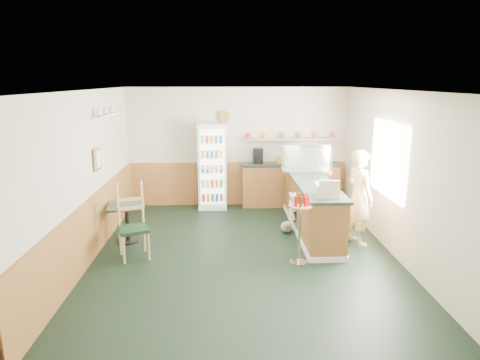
{
  "coord_description": "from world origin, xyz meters",
  "views": [
    {
      "loc": [
        -0.29,
        -6.7,
        2.86
      ],
      "look_at": [
        -0.03,
        0.6,
        1.14
      ],
      "focal_mm": 32.0,
      "sensor_mm": 36.0,
      "label": 1
    }
  ],
  "objects_px": {
    "display_case": "(306,159)",
    "condiment_stand": "(300,217)",
    "cash_register": "(327,190)",
    "drinks_fridge": "(212,166)",
    "shopkeeper": "(359,198)",
    "cafe_chair": "(134,218)",
    "cafe_table": "(127,216)"
  },
  "relations": [
    {
      "from": "cafe_table",
      "to": "cafe_chair",
      "type": "relative_size",
      "value": 0.59
    },
    {
      "from": "condiment_stand",
      "to": "cafe_table",
      "type": "distance_m",
      "value": 3.1
    },
    {
      "from": "shopkeeper",
      "to": "cafe_chair",
      "type": "relative_size",
      "value": 1.37
    },
    {
      "from": "cash_register",
      "to": "condiment_stand",
      "type": "bearing_deg",
      "value": -140.7
    },
    {
      "from": "display_case",
      "to": "cash_register",
      "type": "height_order",
      "value": "display_case"
    },
    {
      "from": "display_case",
      "to": "cafe_table",
      "type": "distance_m",
      "value": 3.68
    },
    {
      "from": "shopkeeper",
      "to": "cash_register",
      "type": "bearing_deg",
      "value": 104.22
    },
    {
      "from": "cafe_table",
      "to": "cafe_chair",
      "type": "bearing_deg",
      "value": -66.77
    },
    {
      "from": "cash_register",
      "to": "shopkeeper",
      "type": "xyz_separation_m",
      "value": [
        0.7,
        0.48,
        -0.27
      ]
    },
    {
      "from": "drinks_fridge",
      "to": "cash_register",
      "type": "relative_size",
      "value": 5.09
    },
    {
      "from": "condiment_stand",
      "to": "display_case",
      "type": "bearing_deg",
      "value": 77.56
    },
    {
      "from": "drinks_fridge",
      "to": "cafe_table",
      "type": "relative_size",
      "value": 2.62
    },
    {
      "from": "drinks_fridge",
      "to": "cafe_chair",
      "type": "height_order",
      "value": "drinks_fridge"
    },
    {
      "from": "drinks_fridge",
      "to": "condiment_stand",
      "type": "bearing_deg",
      "value": -65.07
    },
    {
      "from": "display_case",
      "to": "condiment_stand",
      "type": "xyz_separation_m",
      "value": [
        -0.48,
        -2.17,
        -0.52
      ]
    },
    {
      "from": "drinks_fridge",
      "to": "shopkeeper",
      "type": "relative_size",
      "value": 1.14
    },
    {
      "from": "shopkeeper",
      "to": "cafe_chair",
      "type": "bearing_deg",
      "value": 75.9
    },
    {
      "from": "display_case",
      "to": "drinks_fridge",
      "type": "bearing_deg",
      "value": 153.89
    },
    {
      "from": "display_case",
      "to": "cash_register",
      "type": "relative_size",
      "value": 2.57
    },
    {
      "from": "cash_register",
      "to": "drinks_fridge",
      "type": "bearing_deg",
      "value": 129.62
    },
    {
      "from": "condiment_stand",
      "to": "shopkeeper",
      "type": "bearing_deg",
      "value": 34.24
    },
    {
      "from": "drinks_fridge",
      "to": "display_case",
      "type": "relative_size",
      "value": 1.98
    },
    {
      "from": "drinks_fridge",
      "to": "cash_register",
      "type": "distance_m",
      "value": 3.4
    },
    {
      "from": "display_case",
      "to": "cafe_table",
      "type": "height_order",
      "value": "display_case"
    },
    {
      "from": "cash_register",
      "to": "cafe_table",
      "type": "distance_m",
      "value": 3.52
    },
    {
      "from": "drinks_fridge",
      "to": "cafe_table",
      "type": "height_order",
      "value": "drinks_fridge"
    },
    {
      "from": "condiment_stand",
      "to": "cafe_chair",
      "type": "bearing_deg",
      "value": 171.26
    },
    {
      "from": "drinks_fridge",
      "to": "cafe_chair",
      "type": "xyz_separation_m",
      "value": [
        -1.21,
        -2.71,
        -0.32
      ]
    },
    {
      "from": "cafe_table",
      "to": "cafe_chair",
      "type": "distance_m",
      "value": 0.67
    },
    {
      "from": "shopkeeper",
      "to": "cafe_table",
      "type": "bearing_deg",
      "value": 67.12
    },
    {
      "from": "display_case",
      "to": "condiment_stand",
      "type": "bearing_deg",
      "value": -102.44
    },
    {
      "from": "display_case",
      "to": "cafe_table",
      "type": "xyz_separation_m",
      "value": [
        -3.4,
        -1.16,
        -0.79
      ]
    }
  ]
}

